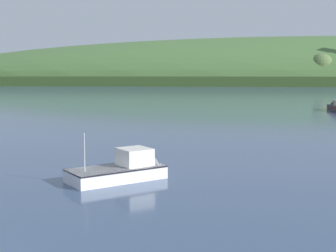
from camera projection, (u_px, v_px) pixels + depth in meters
The scene contains 2 objects.
far_shoreline_hill at pixel (317, 82), 224.79m from camera, with size 545.75×108.94×43.05m.
fishing_boat_moored at pixel (126, 172), 26.15m from camera, with size 5.70×5.14×3.53m.
Camera 1 is at (7.07, -11.86, 5.88)m, focal length 51.53 mm.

